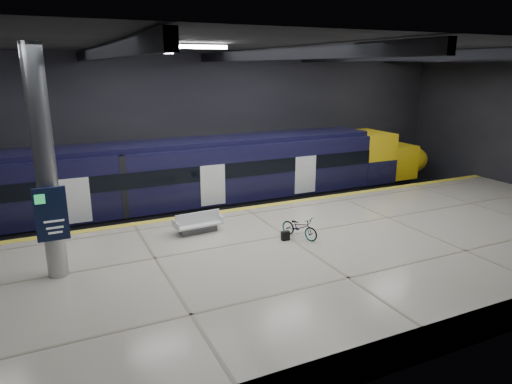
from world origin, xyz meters
TOP-DOWN VIEW (x-y plane):
  - ground at (0.00, 0.00)m, footprint 30.00×30.00m
  - room_shell at (-0.00, 0.00)m, footprint 30.10×16.10m
  - platform at (0.00, -2.50)m, footprint 30.00×11.00m
  - safety_strip at (0.00, 2.75)m, footprint 30.00×0.40m
  - rails at (0.00, 5.50)m, footprint 30.00×1.52m
  - train at (-2.26, 5.50)m, footprint 29.40×2.84m
  - bench at (-2.91, 0.74)m, footprint 1.91×0.90m
  - bicycle at (0.36, -1.44)m, footprint 1.14×1.68m
  - pannier_bag at (-0.24, -1.44)m, footprint 0.31×0.20m
  - info_column at (-8.00, -1.03)m, footprint 0.90×0.78m

SIDE VIEW (x-z plane):
  - ground at x=0.00m, z-range 0.00..0.00m
  - rails at x=0.00m, z-range 0.00..0.16m
  - platform at x=0.00m, z-range 0.00..1.10m
  - safety_strip at x=0.00m, z-range 1.10..1.11m
  - pannier_bag at x=-0.24m, z-range 1.10..1.45m
  - bench at x=-2.91m, z-range 0.98..1.80m
  - bicycle at x=0.36m, z-range 1.10..1.94m
  - train at x=-2.26m, z-range 0.16..3.95m
  - info_column at x=-8.00m, z-range 1.01..7.91m
  - room_shell at x=0.00m, z-range 1.69..9.74m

